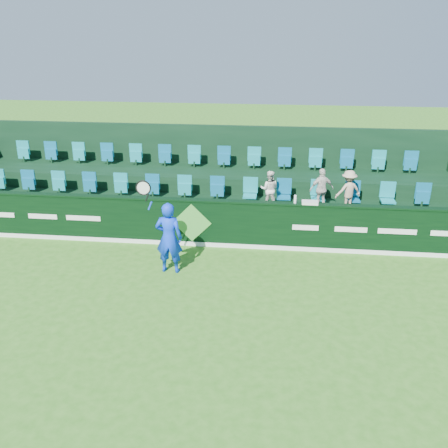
# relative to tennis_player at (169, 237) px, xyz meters

# --- Properties ---
(ground) EXTENTS (60.00, 60.00, 0.00)m
(ground) POSITION_rel_tennis_player_xyz_m (0.30, -2.33, -0.93)
(ground) COLOR #2B6A19
(ground) RESTS_ON ground
(sponsor_hoarding) EXTENTS (16.00, 0.25, 1.35)m
(sponsor_hoarding) POSITION_rel_tennis_player_xyz_m (0.30, 1.67, -0.25)
(sponsor_hoarding) COLOR black
(sponsor_hoarding) RESTS_ON ground
(stand_tier_front) EXTENTS (16.00, 2.00, 0.80)m
(stand_tier_front) POSITION_rel_tennis_player_xyz_m (0.30, 2.77, -0.53)
(stand_tier_front) COLOR black
(stand_tier_front) RESTS_ON ground
(stand_tier_back) EXTENTS (16.00, 1.80, 1.30)m
(stand_tier_back) POSITION_rel_tennis_player_xyz_m (0.30, 4.67, -0.28)
(stand_tier_back) COLOR black
(stand_tier_back) RESTS_ON ground
(stand_rear) EXTENTS (16.00, 4.10, 2.60)m
(stand_rear) POSITION_rel_tennis_player_xyz_m (0.30, 5.11, 0.29)
(stand_rear) COLOR black
(stand_rear) RESTS_ON ground
(seat_row_front) EXTENTS (13.50, 0.50, 0.60)m
(seat_row_front) POSITION_rel_tennis_player_xyz_m (0.30, 3.17, 0.17)
(seat_row_front) COLOR teal
(seat_row_front) RESTS_ON stand_tier_front
(seat_row_back) EXTENTS (13.50, 0.50, 0.60)m
(seat_row_back) POSITION_rel_tennis_player_xyz_m (0.30, 4.97, 0.67)
(seat_row_back) COLOR teal
(seat_row_back) RESTS_ON stand_tier_back
(tennis_player) EXTENTS (1.12, 0.45, 2.46)m
(tennis_player) POSITION_rel_tennis_player_xyz_m (0.00, 0.00, 0.00)
(tennis_player) COLOR #0D36E2
(tennis_player) RESTS_ON ground
(spectator_left) EXTENTS (0.56, 0.44, 1.10)m
(spectator_left) POSITION_rel_tennis_player_xyz_m (2.37, 2.79, 0.42)
(spectator_left) COLOR white
(spectator_left) RESTS_ON stand_tier_front
(spectator_middle) EXTENTS (0.77, 0.51, 1.21)m
(spectator_middle) POSITION_rel_tennis_player_xyz_m (3.86, 2.79, 0.48)
(spectator_middle) COLOR silver
(spectator_middle) RESTS_ON stand_tier_front
(spectator_right) EXTENTS (0.87, 0.68, 1.18)m
(spectator_right) POSITION_rel_tennis_player_xyz_m (4.61, 2.79, 0.46)
(spectator_right) COLOR tan
(spectator_right) RESTS_ON stand_tier_front
(towel) EXTENTS (0.42, 0.27, 0.06)m
(towel) POSITION_rel_tennis_player_xyz_m (3.48, 1.67, 0.46)
(towel) COLOR silver
(towel) RESTS_ON sponsor_hoarding
(drinks_bottle) EXTENTS (0.07, 0.07, 0.22)m
(drinks_bottle) POSITION_rel_tennis_player_xyz_m (3.09, 1.67, 0.53)
(drinks_bottle) COLOR white
(drinks_bottle) RESTS_ON sponsor_hoarding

